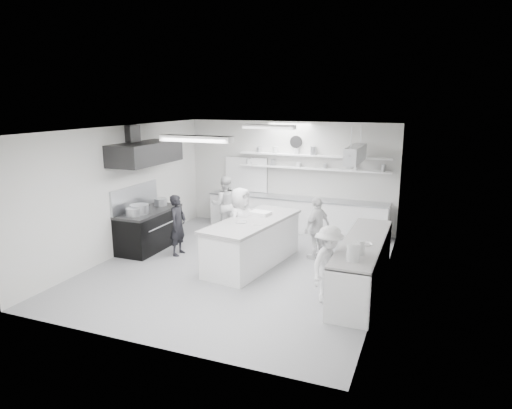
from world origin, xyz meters
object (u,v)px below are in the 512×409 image
(right_counter, at_px, (362,266))
(prep_island, at_px, (253,243))
(cook_back, at_px, (225,204))
(stove, at_px, (149,230))
(cook_stove, at_px, (178,225))
(back_counter, at_px, (296,214))

(right_counter, height_order, prep_island, prep_island)
(right_counter, xyz_separation_m, cook_back, (-4.11, 2.54, 0.31))
(stove, bearing_deg, prep_island, -2.66)
(prep_island, bearing_deg, cook_stove, -170.20)
(cook_stove, bearing_deg, stove, 78.24)
(stove, bearing_deg, back_counter, 43.99)
(back_counter, xyz_separation_m, cook_stove, (-1.98, -2.97, 0.26))
(right_counter, distance_m, cook_back, 4.84)
(stove, distance_m, cook_stove, 0.97)
(prep_island, height_order, cook_back, cook_back)
(back_counter, distance_m, prep_island, 2.93)
(prep_island, bearing_deg, cook_back, 137.29)
(prep_island, bearing_deg, stove, -173.97)
(cook_stove, relative_size, cook_back, 0.92)
(back_counter, xyz_separation_m, right_counter, (2.35, -3.40, 0.01))
(cook_back, bearing_deg, right_counter, 122.92)
(cook_back, bearing_deg, cook_stove, 58.61)
(right_counter, height_order, cook_stove, cook_stove)
(right_counter, xyz_separation_m, cook_stove, (-4.33, 0.43, 0.25))
(back_counter, relative_size, cook_back, 3.19)
(cook_back, bearing_deg, prep_island, 103.21)
(stove, xyz_separation_m, cook_stove, (0.92, -0.17, 0.27))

